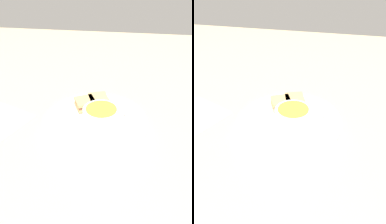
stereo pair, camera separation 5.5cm
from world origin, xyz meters
TOP-DOWN VIEW (x-y plane):
  - ground_plane at (0.00, 0.00)m, footprint 2.40×2.40m
  - plate at (0.00, 0.00)m, footprint 0.34×0.34m
  - soup_bowl at (-0.02, 0.06)m, footprint 0.11×0.11m
  - spoon at (-0.10, -0.03)m, footprint 0.03×0.12m
  - sandwich_half_near at (0.01, -0.09)m, footprint 0.09×0.09m
  - sandwich_half_far at (0.05, -0.06)m, footprint 0.09×0.09m

SIDE VIEW (x-z plane):
  - ground_plane at x=0.00m, z-range 0.00..0.00m
  - plate at x=0.00m, z-range 0.00..0.02m
  - spoon at x=-0.10m, z-range 0.02..0.03m
  - sandwich_half_near at x=0.01m, z-range 0.02..0.05m
  - sandwich_half_far at x=0.05m, z-range 0.02..0.05m
  - soup_bowl at x=-0.02m, z-range 0.02..0.10m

